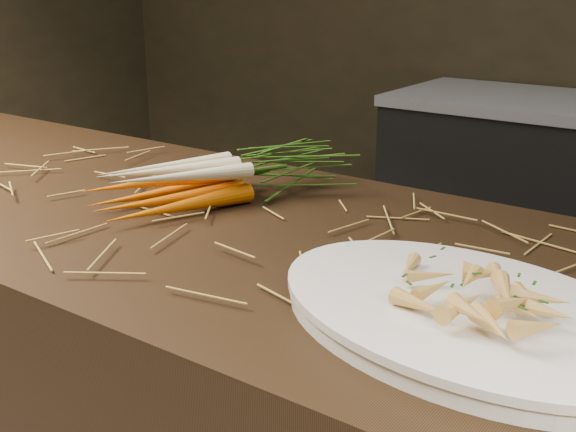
# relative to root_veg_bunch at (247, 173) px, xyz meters

# --- Properties ---
(straw_bedding) EXTENTS (1.40, 0.60, 0.02)m
(straw_bedding) POSITION_rel_root_veg_bunch_xyz_m (0.06, -0.13, -0.03)
(straw_bedding) COLOR #AA8E40
(straw_bedding) RESTS_ON main_counter
(root_veg_bunch) EXTENTS (0.32, 0.49, 0.09)m
(root_veg_bunch) POSITION_rel_root_veg_bunch_xyz_m (0.00, 0.00, 0.00)
(root_veg_bunch) COLOR #C15600
(root_veg_bunch) RESTS_ON main_counter
(serving_platter) EXTENTS (0.51, 0.39, 0.02)m
(serving_platter) POSITION_rel_root_veg_bunch_xyz_m (0.51, -0.25, -0.03)
(serving_platter) COLOR white
(serving_platter) RESTS_ON main_counter
(roasted_veg_heap) EXTENTS (0.25, 0.20, 0.05)m
(roasted_veg_heap) POSITION_rel_root_veg_bunch_xyz_m (0.51, -0.25, 0.01)
(roasted_veg_heap) COLOR olive
(roasted_veg_heap) RESTS_ON serving_platter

